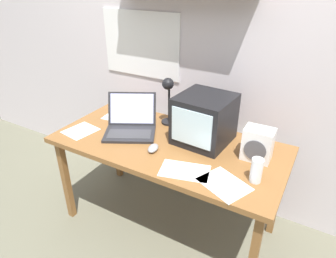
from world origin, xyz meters
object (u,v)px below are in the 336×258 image
object	(u,v)px
space_heater	(258,144)
computer_mouse	(153,148)
juice_glass	(256,171)
laptop	(131,123)
printed_handout	(81,131)
crt_monitor	(204,119)
loose_paper_near_monitor	(185,171)
loose_paper_near_laptop	(124,116)
corner_desk	(168,150)
desk_lamp	(168,95)
open_notebook	(224,184)

from	to	relation	value
space_heater	computer_mouse	world-z (taller)	space_heater
juice_glass	computer_mouse	world-z (taller)	juice_glass
laptop	printed_handout	world-z (taller)	laptop
crt_monitor	loose_paper_near_monitor	xyz separation A→B (m)	(0.05, -0.37, -0.16)
space_heater	loose_paper_near_laptop	xyz separation A→B (m)	(-1.05, 0.07, -0.10)
corner_desk	juice_glass	distance (m)	0.63
corner_desk	printed_handout	world-z (taller)	printed_handout
laptop	juice_glass	xyz separation A→B (m)	(0.92, -0.14, 0.00)
corner_desk	loose_paper_near_laptop	xyz separation A→B (m)	(-0.49, 0.17, 0.06)
loose_paper_near_monitor	laptop	bearing A→B (deg)	155.71
loose_paper_near_laptop	juice_glass	bearing A→B (deg)	-14.91
space_heater	printed_handout	distance (m)	1.20
desk_lamp	loose_paper_near_monitor	xyz separation A→B (m)	(0.37, -0.45, -0.23)
desk_lamp	printed_handout	xyz separation A→B (m)	(-0.49, -0.39, -0.23)
open_notebook	juice_glass	bearing A→B (deg)	39.97
desk_lamp	juice_glass	xyz separation A→B (m)	(0.74, -0.34, -0.17)
desk_lamp	space_heater	xyz separation A→B (m)	(0.68, -0.12, -0.14)
computer_mouse	loose_paper_near_monitor	xyz separation A→B (m)	(0.27, -0.10, -0.01)
desk_lamp	loose_paper_near_monitor	distance (m)	0.63
corner_desk	loose_paper_near_monitor	xyz separation A→B (m)	(0.24, -0.23, 0.06)
corner_desk	space_heater	bearing A→B (deg)	9.92
loose_paper_near_laptop	laptop	bearing A→B (deg)	-40.45
laptop	loose_paper_near_laptop	distance (m)	0.24
laptop	open_notebook	bearing A→B (deg)	-45.94
crt_monitor	juice_glass	xyz separation A→B (m)	(0.42, -0.26, -0.09)
computer_mouse	corner_desk	bearing A→B (deg)	76.26
corner_desk	juice_glass	world-z (taller)	juice_glass
laptop	computer_mouse	bearing A→B (deg)	-56.57
juice_glass	open_notebook	size ratio (longest dim) A/B	0.45
corner_desk	loose_paper_near_laptop	distance (m)	0.52
printed_handout	computer_mouse	bearing A→B (deg)	3.70
desk_lamp	laptop	bearing A→B (deg)	-152.95
crt_monitor	open_notebook	distance (m)	0.50
corner_desk	loose_paper_near_laptop	size ratio (longest dim) A/B	4.91
space_heater	loose_paper_near_laptop	distance (m)	1.05
juice_glass	computer_mouse	bearing A→B (deg)	-179.10
space_heater	computer_mouse	distance (m)	0.64
crt_monitor	loose_paper_near_monitor	bearing A→B (deg)	-78.01
space_heater	crt_monitor	bearing A→B (deg)	171.99
juice_glass	open_notebook	bearing A→B (deg)	-140.03
corner_desk	juice_glass	size ratio (longest dim) A/B	10.97
laptop	printed_handout	size ratio (longest dim) A/B	1.95
laptop	loose_paper_near_laptop	size ratio (longest dim) A/B	1.48
corner_desk	laptop	distance (m)	0.34
crt_monitor	computer_mouse	xyz separation A→B (m)	(-0.22, -0.27, -0.14)
printed_handout	open_notebook	bearing A→B (deg)	-3.35
crt_monitor	laptop	size ratio (longest dim) A/B	0.80
crt_monitor	computer_mouse	distance (m)	0.38
juice_glass	open_notebook	distance (m)	0.18
loose_paper_near_monitor	loose_paper_near_laptop	xyz separation A→B (m)	(-0.73, 0.40, 0.00)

